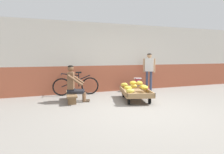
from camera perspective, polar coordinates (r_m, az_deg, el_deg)
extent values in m
plane|color=gray|center=(5.07, 8.55, -9.96)|extent=(80.00, 80.00, 0.00)
cube|color=#A35138|center=(7.64, -1.83, -0.36)|extent=(16.00, 0.30, 1.05)
cube|color=beige|center=(7.60, -1.86, 9.78)|extent=(16.00, 0.30, 1.65)
cube|color=#99754C|center=(6.11, 7.17, -4.86)|extent=(1.16, 1.60, 0.05)
cube|color=#99754C|center=(6.02, 3.46, -4.26)|extent=(0.38, 1.41, 0.10)
cube|color=#99754C|center=(6.19, 10.80, -4.06)|extent=(0.38, 1.41, 0.10)
cube|color=#99754C|center=(6.77, 5.86, -3.09)|extent=(0.83, 0.24, 0.10)
cube|color=#99754C|center=(5.43, 8.84, -5.50)|extent=(0.83, 0.24, 0.10)
cylinder|color=black|center=(6.56, 3.48, -5.32)|extent=(0.09, 0.19, 0.18)
cylinder|color=black|center=(6.69, 8.83, -5.16)|extent=(0.09, 0.19, 0.18)
cylinder|color=black|center=(5.59, 5.14, -7.40)|extent=(0.09, 0.19, 0.18)
cylinder|color=black|center=(5.74, 11.37, -7.14)|extent=(0.09, 0.19, 0.18)
ellipsoid|color=yellow|center=(6.06, 9.91, -3.17)|extent=(0.26, 0.20, 0.13)
ellipsoid|color=yellow|center=(5.93, 4.88, -3.30)|extent=(0.28, 0.24, 0.13)
ellipsoid|color=yellow|center=(5.44, 5.55, -4.20)|extent=(0.29, 0.26, 0.13)
ellipsoid|color=gold|center=(6.58, 3.73, -2.33)|extent=(0.29, 0.25, 0.13)
ellipsoid|color=yellow|center=(6.23, 9.40, -2.89)|extent=(0.27, 0.22, 0.13)
ellipsoid|color=yellow|center=(6.31, 6.60, -2.74)|extent=(0.25, 0.19, 0.13)
ellipsoid|color=gold|center=(6.09, 8.33, -1.84)|extent=(0.29, 0.25, 0.13)
ellipsoid|color=gold|center=(6.11, 6.43, -1.78)|extent=(0.26, 0.21, 0.13)
cube|color=brown|center=(6.02, -12.28, -5.02)|extent=(0.39, 1.12, 0.05)
cube|color=brown|center=(6.42, -12.42, -5.54)|extent=(0.25, 0.10, 0.22)
cube|color=brown|center=(5.67, -12.06, -7.12)|extent=(0.25, 0.10, 0.22)
cylinder|color=brown|center=(6.08, -8.38, -5.89)|extent=(0.10, 0.10, 0.27)
cube|color=#4C3D2D|center=(6.10, -7.80, -6.95)|extent=(0.24, 0.15, 0.04)
cylinder|color=#232328|center=(6.06, -10.30, -4.17)|extent=(0.42, 0.24, 0.13)
cylinder|color=brown|center=(5.90, -8.54, -6.26)|extent=(0.10, 0.10, 0.27)
cube|color=#4C3D2D|center=(5.93, -7.94, -7.35)|extent=(0.24, 0.15, 0.04)
cylinder|color=#232328|center=(5.89, -10.51, -4.49)|extent=(0.42, 0.24, 0.13)
cube|color=#232328|center=(6.00, -12.30, -4.13)|extent=(0.29, 0.33, 0.14)
cube|color=brown|center=(5.95, -12.38, -1.01)|extent=(0.26, 0.36, 0.52)
cylinder|color=brown|center=(6.12, -10.61, -0.52)|extent=(0.47, 0.21, 0.36)
cylinder|color=brown|center=(5.73, -11.12, -1.00)|extent=(0.47, 0.21, 0.36)
sphere|color=brown|center=(5.92, -12.47, 2.60)|extent=(0.19, 0.19, 0.19)
ellipsoid|color=black|center=(5.91, -12.48, 3.10)|extent=(0.17, 0.17, 0.09)
cube|color=#234CA8|center=(7.23, 7.80, -3.79)|extent=(0.36, 0.28, 0.30)
cylinder|color=#28282D|center=(7.20, 7.82, -2.50)|extent=(0.20, 0.20, 0.03)
cube|color=#C6384C|center=(7.19, 7.84, -1.43)|extent=(0.16, 0.10, 0.24)
cylinder|color=white|center=(7.14, 8.04, -1.49)|extent=(0.13, 0.01, 0.13)
cylinder|color=#B2B5BA|center=(7.17, 7.85, -0.37)|extent=(0.30, 0.30, 0.01)
torus|color=black|center=(6.94, -15.07, -2.95)|extent=(0.64, 0.10, 0.64)
torus|color=black|center=(7.01, -6.70, -2.69)|extent=(0.64, 0.10, 0.64)
cylinder|color=black|center=(6.93, -10.90, -1.19)|extent=(1.03, 0.12, 0.43)
cylinder|color=black|center=(6.93, -10.08, -0.84)|extent=(0.04, 0.04, 0.48)
cylinder|color=black|center=(6.89, -12.64, 0.73)|extent=(0.62, 0.09, 0.12)
cube|color=black|center=(6.90, -10.12, 1.38)|extent=(0.21, 0.12, 0.05)
cylinder|color=black|center=(6.88, -15.18, 0.83)|extent=(0.07, 0.48, 0.03)
cylinder|color=#38425B|center=(7.84, 11.72, -1.23)|extent=(0.10, 0.10, 0.80)
cylinder|color=#38425B|center=(7.86, 10.57, -1.18)|extent=(0.10, 0.10, 0.80)
cube|color=silver|center=(7.79, 11.25, 3.62)|extent=(0.37, 0.36, 0.52)
cylinder|color=tan|center=(7.76, 12.78, 3.42)|extent=(0.07, 0.07, 0.56)
cylinder|color=tan|center=(7.83, 9.73, 3.51)|extent=(0.07, 0.07, 0.56)
sphere|color=tan|center=(7.78, 11.31, 6.37)|extent=(0.19, 0.19, 0.19)
ellipsoid|color=black|center=(7.78, 11.32, 6.76)|extent=(0.17, 0.17, 0.09)
cube|color=#D13D4C|center=(7.00, 10.48, -4.43)|extent=(0.18, 0.12, 0.24)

